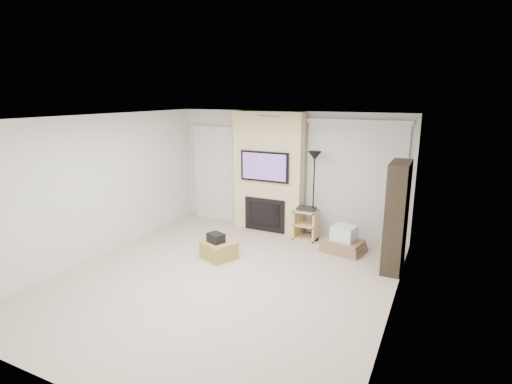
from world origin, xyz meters
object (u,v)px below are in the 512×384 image
at_px(floor_lamp, 314,171).
at_px(box_stack, 344,242).
at_px(bookshelf, 397,217).
at_px(ottoman, 219,250).
at_px(av_stand, 306,222).

bearing_deg(floor_lamp, box_stack, -26.25).
bearing_deg(bookshelf, box_stack, 158.56).
xyz_separation_m(ottoman, av_stand, (1.06, 1.61, 0.20)).
xyz_separation_m(ottoman, floor_lamp, (1.19, 1.61, 1.25)).
relative_size(ottoman, floor_lamp, 0.28).
distance_m(floor_lamp, box_stack, 1.45).
relative_size(box_stack, bookshelf, 0.46).
relative_size(ottoman, box_stack, 0.60).
height_order(av_stand, bookshelf, bookshelf).
distance_m(floor_lamp, bookshelf, 1.85).
bearing_deg(box_stack, bookshelf, -21.44).
bearing_deg(ottoman, floor_lamp, 53.55).
xyz_separation_m(av_stand, bookshelf, (1.77, -0.71, 0.55)).
bearing_deg(box_stack, floor_lamp, 153.75).
bearing_deg(ottoman, box_stack, 33.37).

